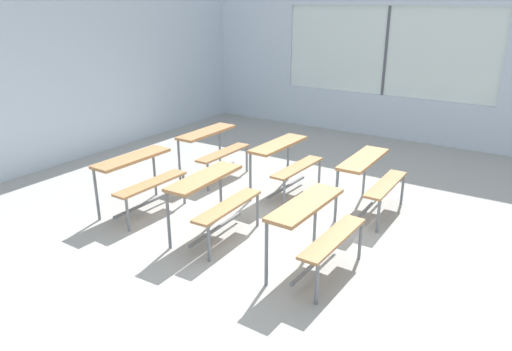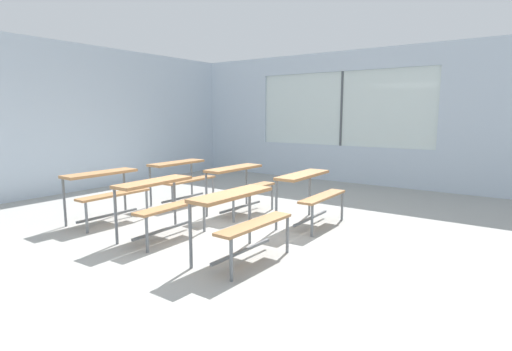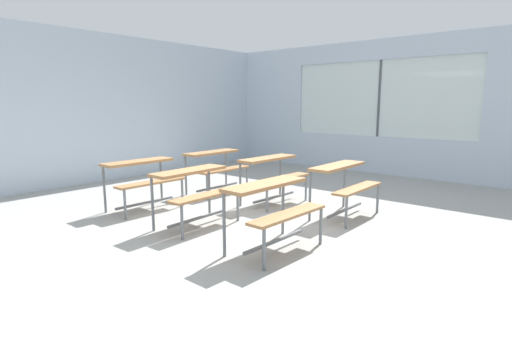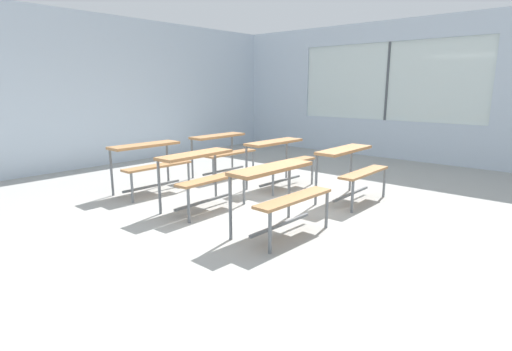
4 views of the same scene
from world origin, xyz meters
TOP-DOWN VIEW (x-y plane):
  - ground at (0.00, 0.00)m, footprint 10.00×9.00m
  - wall_back at (0.00, 4.50)m, footprint 10.00×0.12m
  - wall_right at (5.00, -0.13)m, footprint 0.12×9.00m
  - desk_bench_r0c0 at (-0.46, -0.71)m, footprint 1.11×0.62m
  - desk_bench_r0c1 at (1.23, -0.67)m, footprint 1.11×0.60m
  - desk_bench_r1c0 at (-0.42, 0.61)m, footprint 1.12×0.62m
  - desk_bench_r1c1 at (1.20, 0.58)m, footprint 1.12×0.63m
  - desk_bench_r2c0 at (-0.37, 1.86)m, footprint 1.11×0.61m
  - desk_bench_r2c1 at (1.17, 1.86)m, footprint 1.10×0.60m

SIDE VIEW (x-z plane):
  - ground at x=0.00m, z-range -0.05..0.00m
  - desk_bench_r0c0 at x=-0.46m, z-range 0.19..0.93m
  - desk_bench_r0c1 at x=1.23m, z-range 0.19..0.93m
  - desk_bench_r1c0 at x=-0.42m, z-range 0.19..0.93m
  - desk_bench_r1c1 at x=1.20m, z-range 0.19..0.93m
  - desk_bench_r2c0 at x=-0.37m, z-range 0.19..0.93m
  - desk_bench_r2c1 at x=1.17m, z-range 0.19..0.93m
  - wall_right at x=5.00m, z-range -0.05..2.95m
  - wall_back at x=0.00m, z-range 0.00..3.00m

